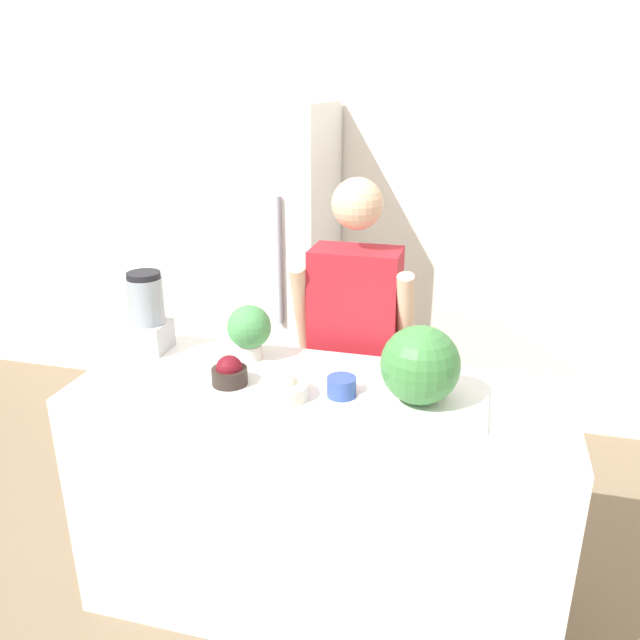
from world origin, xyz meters
TOP-DOWN VIEW (x-y plane):
  - wall_back at (0.00, 1.99)m, footprint 8.00×0.06m
  - counter_island at (0.00, 0.33)m, footprint 1.77×0.66m
  - refrigerator at (-0.69, 1.61)m, footprint 0.80×0.68m
  - person at (0.02, 0.85)m, footprint 0.51×0.26m
  - cutting_board at (0.38, 0.30)m, footprint 0.44×0.30m
  - watermelon at (0.36, 0.30)m, footprint 0.27×0.27m
  - bowl_cherries at (-0.32, 0.28)m, footprint 0.13×0.13m
  - bowl_cream at (-0.10, 0.24)m, footprint 0.18×0.18m
  - bowl_small_blue at (0.10, 0.29)m, footprint 0.10×0.10m
  - blender at (-0.75, 0.49)m, footprint 0.15×0.15m
  - potted_plant at (-0.33, 0.51)m, footprint 0.17×0.17m

SIDE VIEW (x-z plane):
  - counter_island at x=0.00m, z-range 0.00..0.95m
  - person at x=0.02m, z-range 0.03..1.65m
  - refrigerator at x=-0.69m, z-range 0.00..1.88m
  - cutting_board at x=0.38m, z-range 0.95..0.96m
  - bowl_cream at x=-0.10m, z-range 0.93..1.03m
  - bowl_small_blue at x=0.10m, z-range 0.95..1.02m
  - bowl_cherries at x=-0.32m, z-range 0.94..1.05m
  - potted_plant at x=-0.33m, z-range 0.96..1.18m
  - watermelon at x=0.36m, z-range 0.96..1.23m
  - blender at x=-0.75m, z-range 0.94..1.27m
  - wall_back at x=0.00m, z-range 0.00..2.60m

